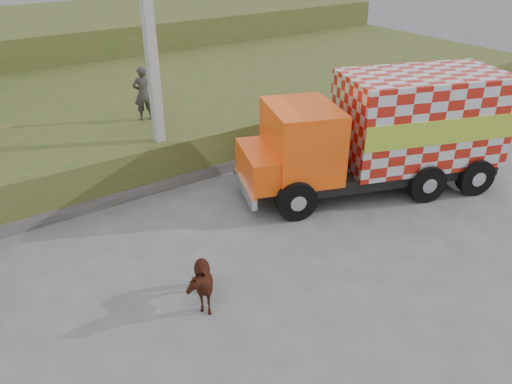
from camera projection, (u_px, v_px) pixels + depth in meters
ground at (268, 234)px, 13.83m from camera, size 120.00×120.00×0.00m
embankment at (128, 111)px, 20.74m from camera, size 40.00×12.00×1.50m
embankment_far at (48, 43)px, 29.10m from camera, size 40.00×12.00×3.00m
retaining_strip at (140, 189)px, 15.78m from camera, size 16.00×0.50×0.40m
utility_pole at (152, 59)px, 14.74m from camera, size 1.20×0.30×8.00m
cargo_truck at (386, 132)px, 15.52m from camera, size 8.61×5.19×3.67m
cow at (198, 281)px, 11.06m from camera, size 1.12×1.58×1.22m
pedestrian at (143, 93)px, 17.23m from camera, size 0.77×0.59×1.88m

